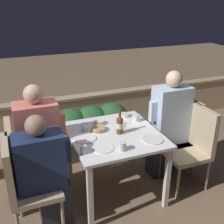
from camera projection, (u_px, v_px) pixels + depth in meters
ground_plane at (114, 191)px, 3.28m from camera, size 16.00×16.00×0.00m
parapet_wall at (77, 114)px, 4.56m from camera, size 9.00×0.18×0.63m
dining_table at (114, 141)px, 3.02m from camera, size 0.94×0.96×0.76m
planter_hedge at (92, 128)px, 3.91m from camera, size 1.08×0.47×0.72m
chair_left_near at (22, 180)px, 2.56m from camera, size 0.46×0.46×0.96m
person_navy_jumper at (45, 173)px, 2.62m from camera, size 0.51×0.26×1.18m
chair_left_far at (23, 159)px, 2.89m from camera, size 0.46×0.46×0.96m
person_coral_top at (42, 146)px, 2.92m from camera, size 0.50×0.26×1.34m
chair_right_near at (194, 141)px, 3.23m from camera, size 0.46×0.46×0.96m
chair_right_far at (182, 130)px, 3.50m from camera, size 0.46×0.46×0.96m
person_blue_shirt at (168, 125)px, 3.39m from camera, size 0.50×0.26×1.33m
beer_bottle at (120, 124)px, 2.94m from camera, size 0.07×0.07×0.27m
plate_0 at (103, 148)px, 2.69m from camera, size 0.21×0.21×0.01m
plate_1 at (85, 138)px, 2.87m from camera, size 0.24×0.24×0.01m
plate_2 at (153, 139)px, 2.85m from camera, size 0.22×0.22×0.01m
bowl_0 at (99, 122)px, 3.19m from camera, size 0.12×0.12×0.04m
bowl_1 at (98, 129)px, 3.04m from camera, size 0.16×0.16×0.04m
bowl_2 at (125, 115)px, 3.38m from camera, size 0.11×0.11×0.04m
glass_cup_0 at (136, 118)px, 3.25m from camera, size 0.08×0.08×0.08m
glass_cup_1 at (84, 127)px, 3.03m from camera, size 0.08×0.08×0.08m
glass_cup_2 at (122, 146)px, 2.65m from camera, size 0.08×0.08×0.09m
glass_cup_3 at (84, 149)px, 2.60m from camera, size 0.06×0.06×0.08m
fork_0 at (124, 125)px, 3.15m from camera, size 0.11×0.15×0.01m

